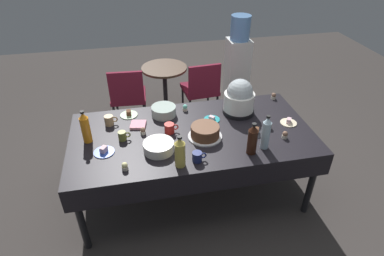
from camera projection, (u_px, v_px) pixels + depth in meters
name	position (u px, v px, depth m)	size (l,w,h in m)	color
ground	(192.00, 191.00, 3.38)	(9.00, 9.00, 0.00)	#383330
potluck_table	(192.00, 138.00, 3.00)	(2.20, 1.10, 0.75)	black
frosted_layer_cake	(205.00, 132.00, 2.88)	(0.31, 0.31, 0.12)	silver
slow_cooker	(239.00, 98.00, 3.16)	(0.31, 0.31, 0.36)	black
glass_salad_bowl	(164.00, 111.00, 3.19)	(0.24, 0.24, 0.09)	#B2C6BC
ceramic_snack_bowl	(159.00, 147.00, 2.72)	(0.26, 0.26, 0.08)	silver
dessert_plate_sage	(129.00, 114.00, 3.21)	(0.17, 0.17, 0.05)	#8CA87F
dessert_plate_cobalt	(104.00, 151.00, 2.71)	(0.17, 0.17, 0.06)	#2D4CB2
dessert_plate_teal	(212.00, 119.00, 3.14)	(0.16, 0.16, 0.04)	teal
dessert_plate_charcoal	(256.00, 132.00, 2.94)	(0.16, 0.16, 0.06)	#2D2D33
dessert_plate_cream	(289.00, 122.00, 3.09)	(0.16, 0.16, 0.05)	beige
cupcake_mint	(125.00, 166.00, 2.53)	(0.05, 0.05, 0.07)	beige
cupcake_vanilla	(185.00, 108.00, 3.27)	(0.05, 0.05, 0.07)	beige
cupcake_berry	(285.00, 135.00, 2.88)	(0.05, 0.05, 0.07)	beige
cupcake_rose	(274.00, 96.00, 3.48)	(0.05, 0.05, 0.07)	beige
cupcake_cocoa	(269.00, 125.00, 3.00)	(0.05, 0.05, 0.07)	beige
cupcake_lemon	(143.00, 131.00, 2.93)	(0.05, 0.05, 0.07)	beige
soda_bottle_water	(266.00, 133.00, 2.70)	(0.07, 0.07, 0.32)	silver
soda_bottle_ginger_ale	(180.00, 152.00, 2.52)	(0.08, 0.08, 0.28)	gold
soda_bottle_cola	(252.00, 139.00, 2.65)	(0.08, 0.08, 0.29)	#33190F
soda_bottle_orange_juice	(85.00, 128.00, 2.78)	(0.08, 0.08, 0.31)	orange
coffee_mug_tan	(109.00, 120.00, 3.05)	(0.12, 0.08, 0.09)	tan
coffee_mug_red	(170.00, 128.00, 2.94)	(0.13, 0.09, 0.09)	#B2231E
coffee_mug_olive	(123.00, 136.00, 2.85)	(0.11, 0.07, 0.08)	olive
coffee_mug_navy	(198.00, 157.00, 2.61)	(0.12, 0.08, 0.08)	navy
paper_napkin_stack	(138.00, 125.00, 3.05)	(0.14, 0.14, 0.02)	pink
maroon_chair_left	(128.00, 94.00, 4.13)	(0.47, 0.47, 0.85)	maroon
maroon_chair_right	(201.00, 87.00, 4.29)	(0.48, 0.48, 0.85)	maroon
round_cafe_table	(165.00, 82.00, 4.39)	(0.60, 0.60, 0.72)	#473323
water_cooler	(238.00, 60.00, 4.80)	(0.32, 0.32, 1.24)	silver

